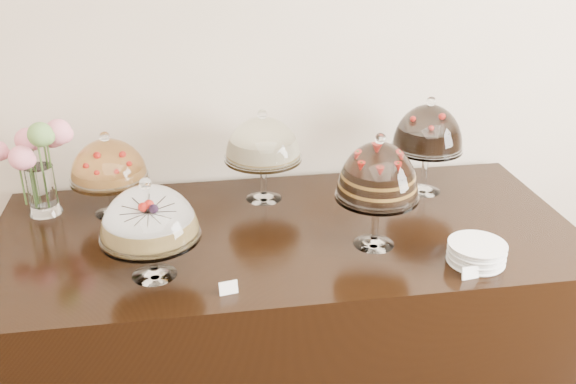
{
  "coord_description": "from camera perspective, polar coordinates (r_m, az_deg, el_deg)",
  "views": [
    {
      "loc": [
        -0.58,
        0.33,
        2.06
      ],
      "look_at": [
        -0.25,
        2.4,
        1.08
      ],
      "focal_mm": 40.0,
      "sensor_mm": 36.0,
      "label": 1
    }
  ],
  "objects": [
    {
      "name": "wall_back",
      "position": [
        2.79,
        3.17,
        13.42
      ],
      "size": [
        5.0,
        0.04,
        3.0
      ],
      "primitive_type": "cube",
      "color": "beige",
      "rests_on": "ground"
    },
    {
      "name": "display_counter",
      "position": [
        2.68,
        -0.17,
        -11.85
      ],
      "size": [
        2.2,
        1.0,
        0.9
      ],
      "primitive_type": "cube",
      "color": "black",
      "rests_on": "ground"
    },
    {
      "name": "cake_stand_sugar_sponge",
      "position": [
        2.1,
        -12.27,
        -2.23
      ],
      "size": [
        0.33,
        0.33,
        0.35
      ],
      "color": "white",
      "rests_on": "display_counter"
    },
    {
      "name": "cake_stand_choco_layer",
      "position": [
        2.24,
        8.0,
        1.48
      ],
      "size": [
        0.3,
        0.3,
        0.43
      ],
      "color": "white",
      "rests_on": "display_counter"
    },
    {
      "name": "cake_stand_cheesecake",
      "position": [
        2.59,
        -2.25,
        4.4
      ],
      "size": [
        0.32,
        0.32,
        0.39
      ],
      "color": "white",
      "rests_on": "display_counter"
    },
    {
      "name": "cake_stand_dark_choco",
      "position": [
        2.72,
        12.36,
        5.27
      ],
      "size": [
        0.3,
        0.3,
        0.42
      ],
      "color": "white",
      "rests_on": "display_counter"
    },
    {
      "name": "cake_stand_fruit_tart",
      "position": [
        2.57,
        -15.7,
        2.42
      ],
      "size": [
        0.3,
        0.3,
        0.34
      ],
      "color": "white",
      "rests_on": "display_counter"
    },
    {
      "name": "flower_vase",
      "position": [
        2.65,
        -21.34,
        2.84
      ],
      "size": [
        0.32,
        0.25,
        0.4
      ],
      "color": "white",
      "rests_on": "display_counter"
    },
    {
      "name": "plate_stack",
      "position": [
        2.3,
        16.41,
        -5.23
      ],
      "size": [
        0.19,
        0.19,
        0.07
      ],
      "color": "white",
      "rests_on": "display_counter"
    },
    {
      "name": "price_card_left",
      "position": [
        2.06,
        -5.32,
        -8.48
      ],
      "size": [
        0.06,
        0.03,
        0.04
      ],
      "primitive_type": "cube",
      "rotation": [
        -0.21,
        0.0,
        0.18
      ],
      "color": "white",
      "rests_on": "display_counter"
    },
    {
      "name": "price_card_right",
      "position": [
        2.21,
        15.89,
        -6.92
      ],
      "size": [
        0.06,
        0.02,
        0.04
      ],
      "primitive_type": "cube",
      "rotation": [
        -0.21,
        0.0,
        0.13
      ],
      "color": "white",
      "rests_on": "display_counter"
    }
  ]
}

